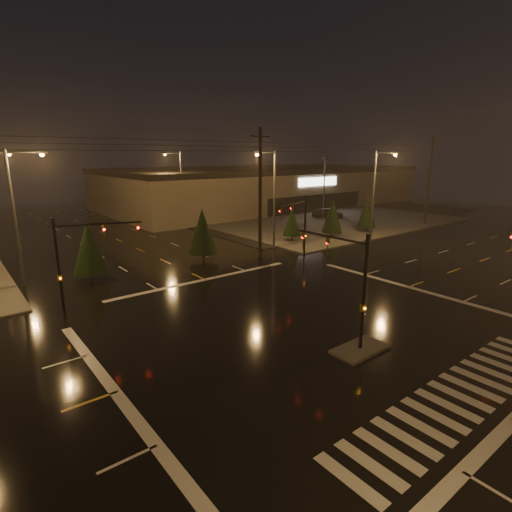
# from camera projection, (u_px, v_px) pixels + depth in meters

# --- Properties ---
(ground) EXTENTS (140.00, 140.00, 0.00)m
(ground) POSITION_uv_depth(u_px,v_px,m) (304.00, 325.00, 23.20)
(ground) COLOR black
(ground) RESTS_ON ground
(sidewalk_ne) EXTENTS (36.00, 36.00, 0.12)m
(sidewalk_ne) POSITION_uv_depth(u_px,v_px,m) (304.00, 216.00, 64.02)
(sidewalk_ne) COLOR #47443F
(sidewalk_ne) RESTS_ON ground
(median_island) EXTENTS (3.00, 1.60, 0.15)m
(median_island) POSITION_uv_depth(u_px,v_px,m) (360.00, 349.00, 20.13)
(median_island) COLOR #47443F
(median_island) RESTS_ON ground
(crosswalk) EXTENTS (15.00, 2.60, 0.01)m
(crosswalk) POSITION_uv_depth(u_px,v_px,m) (459.00, 396.00, 16.35)
(crosswalk) COLOR beige
(crosswalk) RESTS_ON ground
(stop_bar_far) EXTENTS (16.00, 0.50, 0.01)m
(stop_bar_far) POSITION_uv_depth(u_px,v_px,m) (205.00, 280.00, 31.56)
(stop_bar_far) COLOR beige
(stop_bar_far) RESTS_ON ground
(parking_lot) EXTENTS (50.00, 24.00, 0.08)m
(parking_lot) POSITION_uv_depth(u_px,v_px,m) (334.00, 215.00, 65.50)
(parking_lot) COLOR black
(parking_lot) RESTS_ON ground
(retail_building) EXTENTS (60.20, 28.30, 7.20)m
(retail_building) POSITION_uv_depth(u_px,v_px,m) (265.00, 185.00, 78.25)
(retail_building) COLOR #716851
(retail_building) RESTS_ON ground
(signal_mast_median) EXTENTS (0.25, 4.59, 6.00)m
(signal_mast_median) POSITION_uv_depth(u_px,v_px,m) (349.00, 275.00, 19.94)
(signal_mast_median) COLOR black
(signal_mast_median) RESTS_ON ground
(signal_mast_ne) EXTENTS (4.84, 1.86, 6.00)m
(signal_mast_ne) POSITION_uv_depth(u_px,v_px,m) (300.00, 222.00, 35.67)
(signal_mast_ne) COLOR black
(signal_mast_ne) RESTS_ON ground
(signal_mast_nw) EXTENTS (4.84, 1.86, 6.00)m
(signal_mast_nw) POSITION_uv_depth(u_px,v_px,m) (76.00, 253.00, 24.27)
(signal_mast_nw) COLOR black
(signal_mast_nw) RESTS_ON ground
(streetlight_1) EXTENTS (2.77, 0.32, 10.00)m
(streetlight_1) POSITION_uv_depth(u_px,v_px,m) (18.00, 209.00, 28.74)
(streetlight_1) COLOR #38383A
(streetlight_1) RESTS_ON ground
(streetlight_3) EXTENTS (2.77, 0.32, 10.00)m
(streetlight_3) POSITION_uv_depth(u_px,v_px,m) (272.00, 193.00, 40.65)
(streetlight_3) COLOR #38383A
(streetlight_3) RESTS_ON ground
(streetlight_4) EXTENTS (2.77, 0.32, 10.00)m
(streetlight_4) POSITION_uv_depth(u_px,v_px,m) (179.00, 183.00, 55.87)
(streetlight_4) COLOR #38383A
(streetlight_4) RESTS_ON ground
(streetlight_6) EXTENTS (0.32, 2.77, 10.00)m
(streetlight_6) POSITION_uv_depth(u_px,v_px,m) (376.00, 191.00, 43.48)
(streetlight_6) COLOR #38383A
(streetlight_6) RESTS_ON ground
(utility_pole_1) EXTENTS (2.20, 0.32, 12.00)m
(utility_pole_1) POSITION_uv_depth(u_px,v_px,m) (260.00, 193.00, 37.14)
(utility_pole_1) COLOR black
(utility_pole_1) RESTS_ON ground
(utility_pole_2) EXTENTS (2.20, 0.32, 12.00)m
(utility_pole_2) POSITION_uv_depth(u_px,v_px,m) (429.00, 181.00, 55.15)
(utility_pole_2) COLOR black
(utility_pole_2) RESTS_ON ground
(conifer_0) EXTENTS (2.07, 2.07, 3.94)m
(conifer_0) POSITION_uv_depth(u_px,v_px,m) (292.00, 221.00, 44.90)
(conifer_0) COLOR black
(conifer_0) RESTS_ON ground
(conifer_1) EXTENTS (2.41, 2.41, 4.46)m
(conifer_1) POSITION_uv_depth(u_px,v_px,m) (332.00, 217.00, 46.65)
(conifer_1) COLOR black
(conifer_1) RESTS_ON ground
(conifer_2) EXTENTS (2.36, 2.36, 4.39)m
(conifer_2) POSITION_uv_depth(u_px,v_px,m) (367.00, 212.00, 50.42)
(conifer_2) COLOR black
(conifer_2) RESTS_ON ground
(conifer_3) EXTENTS (2.59, 2.59, 4.75)m
(conifer_3) POSITION_uv_depth(u_px,v_px,m) (89.00, 247.00, 30.51)
(conifer_3) COLOR black
(conifer_3) RESTS_ON ground
(conifer_4) EXTENTS (2.67, 2.67, 4.87)m
(conifer_4) POSITION_uv_depth(u_px,v_px,m) (203.00, 231.00, 36.73)
(conifer_4) COLOR black
(conifer_4) RESTS_ON ground
(car_parked) EXTENTS (4.25, 5.02, 1.62)m
(car_parked) POSITION_uv_depth(u_px,v_px,m) (328.00, 213.00, 61.97)
(car_parked) COLOR black
(car_parked) RESTS_ON ground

